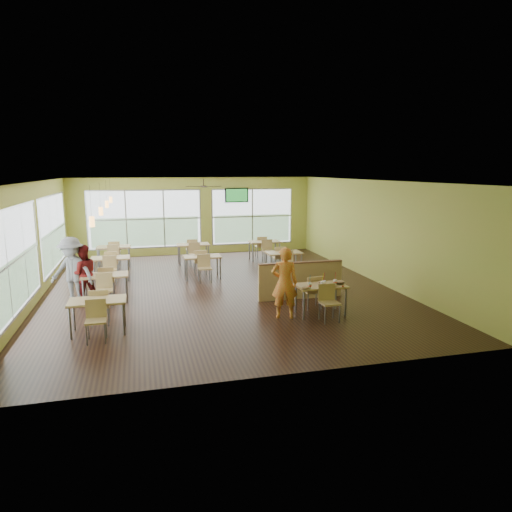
% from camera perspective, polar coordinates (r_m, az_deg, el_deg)
% --- Properties ---
extents(room, '(12.00, 12.04, 3.20)m').
position_cam_1_polar(room, '(13.42, -4.68, 2.48)').
color(room, black).
rests_on(room, ground).
extents(window_bays, '(9.24, 10.24, 2.38)m').
position_cam_1_polar(window_bays, '(16.30, -15.78, 3.14)').
color(window_bays, white).
rests_on(window_bays, room).
extents(main_table, '(1.22, 1.52, 0.87)m').
position_cam_1_polar(main_table, '(11.32, 8.09, -4.17)').
color(main_table, tan).
rests_on(main_table, floor).
extents(half_wall_divider, '(2.40, 0.14, 1.04)m').
position_cam_1_polar(half_wall_divider, '(12.65, 5.58, -3.02)').
color(half_wall_divider, tan).
rests_on(half_wall_divider, floor).
extents(dining_tables, '(6.92, 8.72, 0.87)m').
position_cam_1_polar(dining_tables, '(15.13, -9.66, -0.41)').
color(dining_tables, tan).
rests_on(dining_tables, floor).
extents(pendant_lights, '(0.11, 7.31, 0.86)m').
position_cam_1_polar(pendant_lights, '(13.84, -18.47, 5.77)').
color(pendant_lights, '#2D2119').
rests_on(pendant_lights, ceiling).
extents(ceiling_fan, '(1.25, 1.25, 0.29)m').
position_cam_1_polar(ceiling_fan, '(16.25, -6.58, 8.66)').
color(ceiling_fan, '#2D2119').
rests_on(ceiling_fan, ceiling).
extents(tv_backwall, '(1.00, 0.07, 0.60)m').
position_cam_1_polar(tv_backwall, '(19.44, -2.43, 7.60)').
color(tv_backwall, black).
rests_on(tv_backwall, wall_back).
extents(man_plaid, '(0.72, 0.56, 1.73)m').
position_cam_1_polar(man_plaid, '(10.91, 3.58, -3.37)').
color(man_plaid, '#F4491B').
rests_on(man_plaid, floor).
extents(patron_maroon, '(0.89, 0.77, 1.57)m').
position_cam_1_polar(patron_maroon, '(13.03, -20.81, -2.09)').
color(patron_maroon, maroon).
rests_on(patron_maroon, floor).
extents(patron_grey, '(1.34, 1.08, 1.81)m').
position_cam_1_polar(patron_grey, '(12.90, -22.01, -1.76)').
color(patron_grey, slate).
rests_on(patron_grey, floor).
extents(cup_blue, '(0.10, 0.10, 0.35)m').
position_cam_1_polar(cup_blue, '(10.91, 6.74, -3.68)').
color(cup_blue, white).
rests_on(cup_blue, main_table).
extents(cup_yellow, '(0.10, 0.10, 0.37)m').
position_cam_1_polar(cup_yellow, '(11.05, 8.32, -3.51)').
color(cup_yellow, white).
rests_on(cup_yellow, main_table).
extents(cup_red_near, '(0.10, 0.10, 0.38)m').
position_cam_1_polar(cup_red_near, '(11.12, 8.49, -3.41)').
color(cup_red_near, white).
rests_on(cup_red_near, main_table).
extents(cup_red_far, '(0.09, 0.09, 0.34)m').
position_cam_1_polar(cup_red_far, '(11.33, 9.85, -3.23)').
color(cup_red_far, white).
rests_on(cup_red_far, main_table).
extents(food_basket, '(0.27, 0.27, 0.06)m').
position_cam_1_polar(food_basket, '(11.46, 10.34, -3.25)').
color(food_basket, black).
rests_on(food_basket, main_table).
extents(ketchup_cup, '(0.06, 0.06, 0.02)m').
position_cam_1_polar(ketchup_cup, '(11.20, 10.81, -3.72)').
color(ketchup_cup, '#A12E14').
rests_on(ketchup_cup, main_table).
extents(wrapper_left, '(0.20, 0.19, 0.04)m').
position_cam_1_polar(wrapper_left, '(10.88, 6.21, -3.97)').
color(wrapper_left, tan).
rests_on(wrapper_left, main_table).
extents(wrapper_mid, '(0.19, 0.17, 0.05)m').
position_cam_1_polar(wrapper_mid, '(11.49, 8.19, -3.22)').
color(wrapper_mid, tan).
rests_on(wrapper_mid, main_table).
extents(wrapper_right, '(0.14, 0.13, 0.03)m').
position_cam_1_polar(wrapper_right, '(11.19, 9.85, -3.68)').
color(wrapper_right, tan).
rests_on(wrapper_right, main_table).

